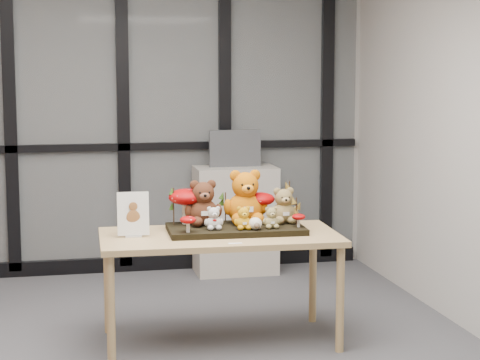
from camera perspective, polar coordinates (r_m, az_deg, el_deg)
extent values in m
plane|color=#ACA9A2|center=(7.21, -11.28, 4.87)|extent=(5.00, 0.00, 5.00)
plane|color=#ACA9A2|center=(2.23, -9.28, -1.17)|extent=(5.00, 0.00, 5.00)
cube|color=#2D383F|center=(7.18, -11.28, 4.86)|extent=(4.90, 0.02, 2.70)
cube|color=black|center=(7.37, -11.01, -5.60)|extent=(4.90, 0.06, 0.12)
cube|color=black|center=(7.21, -11.21, 2.08)|extent=(4.90, 0.06, 0.06)
cube|color=black|center=(7.19, -14.88, 4.75)|extent=(0.10, 0.06, 2.70)
cube|color=black|center=(7.20, -7.69, 4.95)|extent=(0.10, 0.06, 2.70)
cube|color=black|center=(7.32, -1.01, 5.06)|extent=(0.10, 0.06, 2.70)
cube|color=black|center=(7.54, 5.74, 5.10)|extent=(0.10, 0.06, 2.70)
cube|color=tan|center=(5.38, -1.34, -3.77)|extent=(1.49, 0.78, 0.04)
cylinder|color=tan|center=(5.09, -8.48, -8.50)|extent=(0.05, 0.05, 0.65)
cylinder|color=tan|center=(5.70, -8.68, -6.73)|extent=(0.05, 0.05, 0.65)
cylinder|color=tan|center=(5.30, 6.59, -7.80)|extent=(0.05, 0.05, 0.65)
cylinder|color=tan|center=(5.89, 4.81, -6.20)|extent=(0.05, 0.05, 0.65)
cube|color=black|center=(5.44, -0.29, -3.24)|extent=(0.86, 0.45, 0.04)
cube|color=silver|center=(5.34, -7.01, -3.66)|extent=(0.10, 0.06, 0.01)
cube|color=white|center=(5.31, -7.03, -2.20)|extent=(0.19, 0.05, 0.26)
ellipsoid|color=brown|center=(5.31, -7.02, -2.47)|extent=(0.08, 0.01, 0.10)
ellipsoid|color=brown|center=(5.30, -7.03, -1.73)|extent=(0.05, 0.01, 0.05)
cube|color=white|center=(5.10, -0.32, -4.18)|extent=(0.08, 0.03, 0.00)
cube|color=#AEA79B|center=(7.21, -0.30, -2.64)|extent=(0.67, 0.39, 0.89)
cube|color=#494C51|center=(7.14, -0.34, 2.09)|extent=(0.43, 0.04, 0.30)
cube|color=black|center=(7.12, -0.31, 2.08)|extent=(0.38, 0.00, 0.25)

